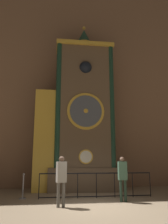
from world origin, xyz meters
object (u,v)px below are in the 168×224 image
Objects in this scene: visitor_far at (123,175)px; stanchion_post at (23,190)px; clock_tower at (79,117)px; visitor_near at (61,176)px.

visitor_far is 1.65× the size of stanchion_post.
clock_tower is at bearing 38.15° from stanchion_post.
visitor_near is 1.01× the size of visitor_far.
clock_tower is 5.51× the size of visitor_near.
clock_tower is at bearing 59.62° from visitor_near.
clock_tower reaches higher than visitor_near.
stanchion_post is at bearing 165.16° from visitor_far.
visitor_near is (-1.00, -3.83, -2.89)m from clock_tower.
visitor_far reaches higher than stanchion_post.
visitor_near is at bearing -104.65° from clock_tower.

